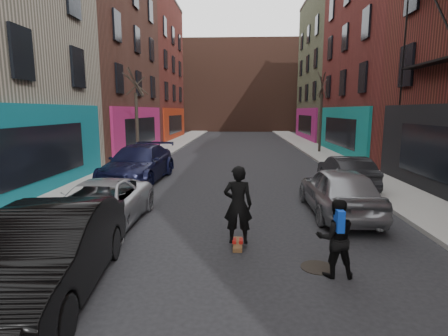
# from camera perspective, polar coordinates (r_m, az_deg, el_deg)

# --- Properties ---
(sidewalk_left) EXTENTS (2.50, 84.00, 0.13)m
(sidewalk_left) POSITION_cam_1_polar(r_m,az_deg,el_deg) (33.87, -8.15, 3.89)
(sidewalk_left) COLOR gray
(sidewalk_left) RESTS_ON ground
(sidewalk_right) EXTENTS (2.50, 84.00, 0.13)m
(sidewalk_right) POSITION_cam_1_polar(r_m,az_deg,el_deg) (33.84, 13.17, 3.73)
(sidewalk_right) COLOR gray
(sidewalk_right) RESTS_ON ground
(building_far) EXTENTS (40.00, 10.00, 14.00)m
(building_far) POSITION_cam_1_polar(r_m,az_deg,el_deg) (59.24, 2.65, 13.01)
(building_far) COLOR #47281E
(building_far) RESTS_ON ground
(tree_left_far) EXTENTS (2.00, 2.00, 6.50)m
(tree_left_far) POSITION_cam_1_polar(r_m,az_deg,el_deg) (22.04, -14.12, 9.43)
(tree_left_far) COLOR black
(tree_left_far) RESTS_ON sidewalk_left
(tree_right_far) EXTENTS (2.00, 2.00, 6.80)m
(tree_right_far) POSITION_cam_1_polar(r_m,az_deg,el_deg) (27.80, 15.58, 9.62)
(tree_right_far) COLOR black
(tree_right_far) RESTS_ON sidewalk_right
(parked_left_mid) EXTENTS (2.21, 4.94, 1.57)m
(parked_left_mid) POSITION_cam_1_polar(r_m,az_deg,el_deg) (7.02, -26.71, -12.27)
(parked_left_mid) COLOR black
(parked_left_mid) RESTS_ON ground
(parked_left_far) EXTENTS (2.19, 4.68, 1.30)m
(parked_left_far) POSITION_cam_1_polar(r_m,az_deg,el_deg) (10.38, -19.77, -5.75)
(parked_left_far) COLOR #94969C
(parked_left_far) RESTS_ON ground
(parked_left_end) EXTENTS (2.62, 5.84, 1.66)m
(parked_left_end) POSITION_cam_1_polar(r_m,az_deg,el_deg) (16.59, -13.80, 0.70)
(parked_left_end) COLOR black
(parked_left_end) RESTS_ON ground
(parked_right_far) EXTENTS (1.87, 4.56, 1.55)m
(parked_right_far) POSITION_cam_1_polar(r_m,az_deg,el_deg) (11.59, 18.16, -3.47)
(parked_right_far) COLOR gray
(parked_right_far) RESTS_ON ground
(parked_right_end) EXTENTS (1.55, 4.17, 1.36)m
(parked_right_end) POSITION_cam_1_polar(r_m,az_deg,el_deg) (15.71, 19.29, -0.59)
(parked_right_end) COLOR black
(parked_right_end) RESTS_ON ground
(skateboard) EXTENTS (0.23, 0.80, 0.10)m
(skateboard) POSITION_cam_1_polar(r_m,az_deg,el_deg) (8.67, 2.25, -12.35)
(skateboard) COLOR brown
(skateboard) RESTS_ON ground
(skateboarder) EXTENTS (0.69, 0.46, 1.89)m
(skateboarder) POSITION_cam_1_polar(r_m,az_deg,el_deg) (8.35, 2.29, -6.00)
(skateboarder) COLOR black
(skateboarder) RESTS_ON skateboard
(pedestrian) EXTENTS (0.77, 0.63, 1.57)m
(pedestrian) POSITION_cam_1_polar(r_m,az_deg,el_deg) (7.32, 17.74, -10.77)
(pedestrian) COLOR black
(pedestrian) RESTS_ON ground
(manhole) EXTENTS (0.82, 0.82, 0.01)m
(manhole) POSITION_cam_1_polar(r_m,az_deg,el_deg) (7.86, 15.03, -15.40)
(manhole) COLOR black
(manhole) RESTS_ON ground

